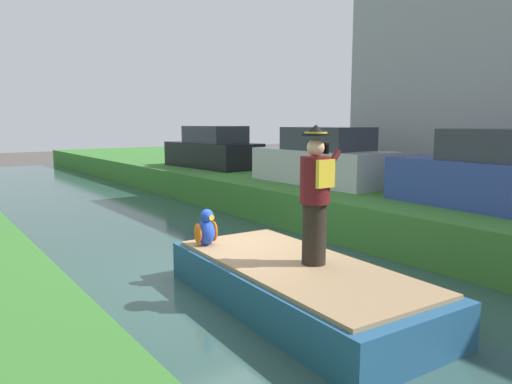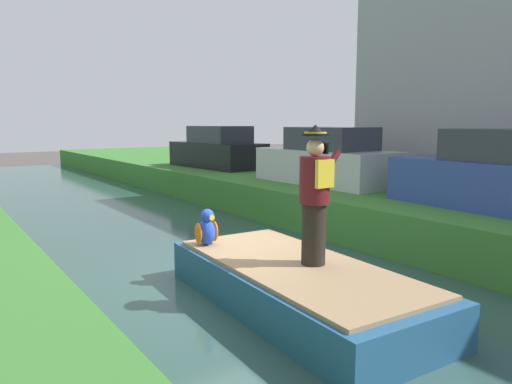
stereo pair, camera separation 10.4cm
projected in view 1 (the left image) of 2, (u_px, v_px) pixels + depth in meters
The scene contains 9 objects.
ground_plane at pixel (234, 283), 7.72m from camera, with size 80.00×80.00×0.00m, color #4C4742.
canal_water at pixel (234, 280), 7.71m from camera, with size 5.67×48.00×0.10m, color #2D4C47.
grass_bank_far at pixel (496, 204), 12.44m from camera, with size 10.78×48.00×0.97m, color #38752D.
boat at pixel (296, 285), 6.43m from camera, with size 2.05×4.30×0.61m.
person_pirate at pixel (315, 195), 6.24m from camera, with size 0.61×0.42×1.85m.
parrot_plush at pixel (206, 230), 7.30m from camera, with size 0.36×0.34×0.57m.
parked_car_blue at pixel (499, 175), 8.95m from camera, with size 1.89×4.08×1.50m.
parked_car_silver at pixel (323, 160), 12.75m from camera, with size 1.75×4.02×1.50m.
parked_car_dark at pixel (213, 150), 17.34m from camera, with size 1.98×4.11×1.50m.
Camera 1 is at (-4.08, -6.21, 2.58)m, focal length 33.36 mm.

